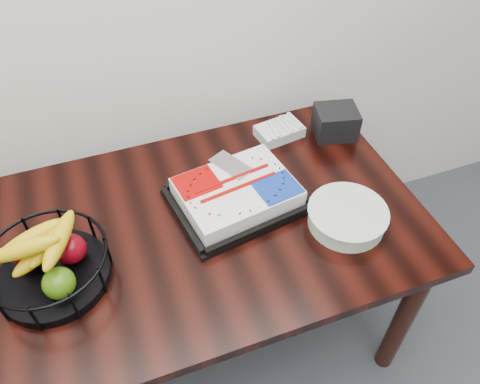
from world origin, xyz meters
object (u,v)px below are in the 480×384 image
object	(u,v)px
fruit_basket	(49,264)
plate_stack	(347,217)
cake_tray	(237,194)
napkin_box	(336,122)
table	(151,253)

from	to	relation	value
fruit_basket	plate_stack	xyz separation A→B (m)	(0.90, -0.11, -0.04)
cake_tray	plate_stack	size ratio (longest dim) A/B	1.82
fruit_basket	napkin_box	distance (m)	1.13
fruit_basket	plate_stack	bearing A→B (deg)	-6.66
cake_tray	napkin_box	size ratio (longest dim) A/B	2.99
fruit_basket	table	bearing A→B (deg)	12.30
napkin_box	cake_tray	bearing A→B (deg)	-155.94
plate_stack	cake_tray	bearing A→B (deg)	145.14
table	cake_tray	bearing A→B (deg)	7.40
fruit_basket	plate_stack	distance (m)	0.91
plate_stack	napkin_box	distance (m)	0.46
table	fruit_basket	distance (m)	0.33
plate_stack	napkin_box	world-z (taller)	napkin_box
cake_tray	napkin_box	world-z (taller)	napkin_box
fruit_basket	plate_stack	world-z (taller)	fruit_basket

